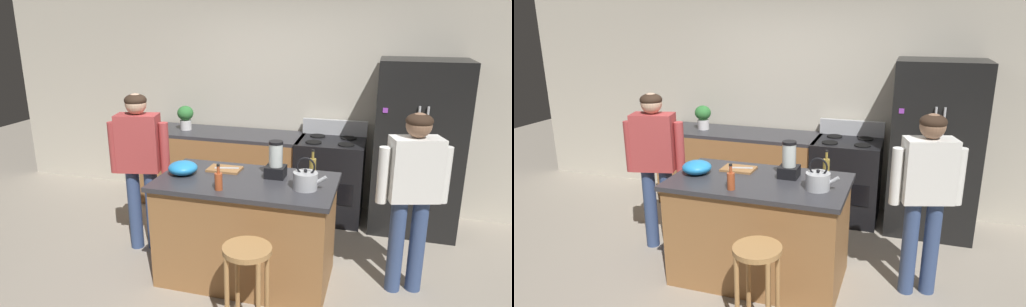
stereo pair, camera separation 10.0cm
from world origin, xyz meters
TOP-DOWN VIEW (x-y plane):
  - ground_plane at (0.00, 0.00)m, footprint 14.00×14.00m
  - back_wall at (0.00, 1.95)m, footprint 8.00×0.10m
  - kitchen_island at (0.00, 0.00)m, footprint 1.53×0.85m
  - back_counter_run at (-0.80, 1.55)m, footprint 2.00×0.64m
  - refrigerator at (1.46, 1.50)m, footprint 0.90×0.73m
  - stove_range at (0.54, 1.52)m, footprint 0.76×0.65m
  - person_by_island_left at (-1.16, 0.24)m, footprint 0.59×0.31m
  - person_by_sink_right at (1.36, 0.19)m, footprint 0.59×0.33m
  - bar_stool at (0.23, -0.71)m, footprint 0.36×0.36m
  - potted_plant at (-1.28, 1.55)m, footprint 0.20×0.20m
  - blender_appliance at (0.22, 0.14)m, footprint 0.17×0.17m
  - bottle_vinegar at (0.52, 0.27)m, footprint 0.06×0.06m
  - bottle_cooking_sauce at (-0.14, -0.28)m, footprint 0.06×0.06m
  - mixing_bowl at (-0.58, -0.02)m, footprint 0.26×0.26m
  - tea_kettle at (0.52, -0.07)m, footprint 0.28×0.20m
  - cutting_board at (-0.27, 0.19)m, footprint 0.30×0.20m
  - chef_knife at (-0.25, 0.19)m, footprint 0.22×0.08m

SIDE VIEW (x-z plane):
  - ground_plane at x=0.00m, z-range 0.00..0.00m
  - back_counter_run at x=-0.80m, z-range 0.00..0.94m
  - kitchen_island at x=0.00m, z-range 0.00..0.94m
  - stove_range at x=0.54m, z-range -0.08..1.04m
  - bar_stool at x=0.23m, z-range 0.19..0.89m
  - refrigerator at x=1.46m, z-range 0.00..1.87m
  - cutting_board at x=-0.27m, z-range 0.94..0.96m
  - person_by_sink_right at x=1.36m, z-range 0.17..1.73m
  - chef_knife at x=-0.25m, z-range 0.96..0.96m
  - person_by_island_left at x=-1.16m, z-range 0.17..1.76m
  - mixing_bowl at x=-0.58m, z-range 0.94..1.05m
  - bottle_cooking_sauce at x=-0.14m, z-range 0.91..1.12m
  - tea_kettle at x=0.52m, z-range 0.88..1.15m
  - bottle_vinegar at x=0.52m, z-range 0.90..1.14m
  - blender_appliance at x=0.22m, z-range 0.91..1.23m
  - potted_plant at x=-1.28m, z-range 0.96..1.26m
  - back_wall at x=0.00m, z-range 0.00..2.70m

